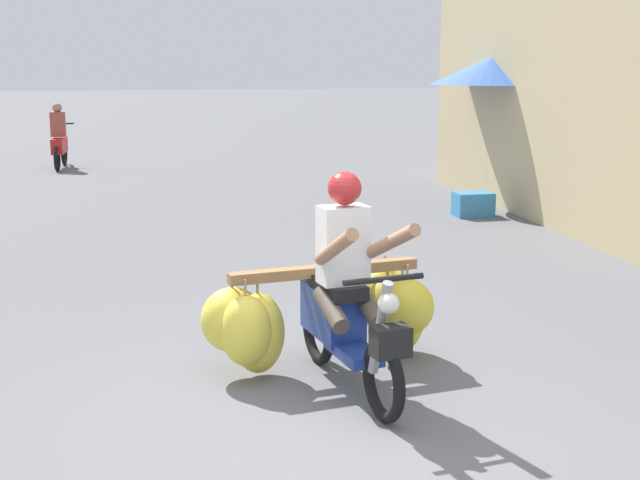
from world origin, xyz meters
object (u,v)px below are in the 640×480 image
motorbike_main_loaded (333,310)px  produce_crate (473,204)px  motorbike_distant_ahead_left (59,142)px  market_umbrella_near_shop (492,71)px

motorbike_main_loaded → produce_crate: motorbike_main_loaded is taller
motorbike_main_loaded → produce_crate: bearing=60.1°
motorbike_main_loaded → motorbike_distant_ahead_left: (-3.07, 13.30, 0.08)m
motorbike_main_loaded → market_umbrella_near_shop: bearing=59.9°
motorbike_main_loaded → motorbike_distant_ahead_left: bearing=103.0°
produce_crate → motorbike_distant_ahead_left: bearing=132.4°
market_umbrella_near_shop → produce_crate: size_ratio=4.21×
motorbike_main_loaded → motorbike_distant_ahead_left: 13.65m
motorbike_distant_ahead_left → produce_crate: (6.58, -7.19, -0.39)m
motorbike_main_loaded → market_umbrella_near_shop: 8.55m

